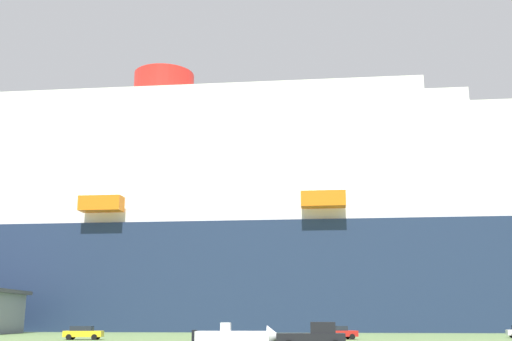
{
  "coord_description": "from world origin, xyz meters",
  "views": [
    {
      "loc": [
        10.78,
        -63.23,
        2.54
      ],
      "look_at": [
        8.26,
        37.55,
        26.56
      ],
      "focal_mm": 43.43,
      "sensor_mm": 36.0,
      "label": 1
    }
  ],
  "objects_px": {
    "parked_car_yellow_taxi": "(83,332)",
    "parked_car_red_hatchback": "(337,332)",
    "pickup_truck": "(314,336)",
    "small_boat_on_trailer": "(242,337)",
    "cruise_ship": "(312,237)"
  },
  "relations": [
    {
      "from": "cruise_ship",
      "to": "pickup_truck",
      "type": "relative_size",
      "value": 49.76
    },
    {
      "from": "cruise_ship",
      "to": "parked_car_red_hatchback",
      "type": "height_order",
      "value": "cruise_ship"
    },
    {
      "from": "cruise_ship",
      "to": "small_boat_on_trailer",
      "type": "xyz_separation_m",
      "value": [
        -11.01,
        -76.55,
        -18.09
      ]
    },
    {
      "from": "parked_car_yellow_taxi",
      "to": "pickup_truck",
      "type": "bearing_deg",
      "value": -41.0
    },
    {
      "from": "cruise_ship",
      "to": "parked_car_yellow_taxi",
      "type": "distance_m",
      "value": 65.14
    },
    {
      "from": "pickup_truck",
      "to": "parked_car_yellow_taxi",
      "type": "height_order",
      "value": "pickup_truck"
    },
    {
      "from": "pickup_truck",
      "to": "small_boat_on_trailer",
      "type": "distance_m",
      "value": 5.98
    },
    {
      "from": "cruise_ship",
      "to": "parked_car_yellow_taxi",
      "type": "height_order",
      "value": "cruise_ship"
    },
    {
      "from": "parked_car_yellow_taxi",
      "to": "parked_car_red_hatchback",
      "type": "height_order",
      "value": "same"
    },
    {
      "from": "small_boat_on_trailer",
      "to": "parked_car_yellow_taxi",
      "type": "bearing_deg",
      "value": 131.89
    },
    {
      "from": "parked_car_yellow_taxi",
      "to": "parked_car_red_hatchback",
      "type": "relative_size",
      "value": 0.94
    },
    {
      "from": "small_boat_on_trailer",
      "to": "parked_car_red_hatchback",
      "type": "height_order",
      "value": "small_boat_on_trailer"
    },
    {
      "from": "pickup_truck",
      "to": "small_boat_on_trailer",
      "type": "xyz_separation_m",
      "value": [
        -5.97,
        0.31,
        -0.08
      ]
    },
    {
      "from": "parked_car_red_hatchback",
      "to": "parked_car_yellow_taxi",
      "type": "bearing_deg",
      "value": -176.26
    },
    {
      "from": "pickup_truck",
      "to": "parked_car_red_hatchback",
      "type": "bearing_deg",
      "value": 79.76
    }
  ]
}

